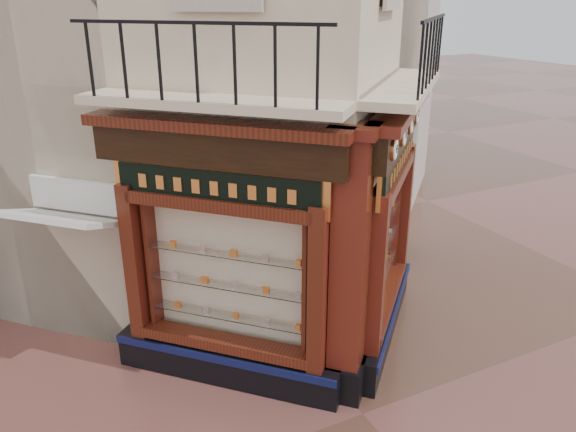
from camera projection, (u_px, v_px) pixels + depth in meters
ground at (363, 414)px, 7.81m from camera, size 80.00×80.00×0.00m
shopfront_left at (222, 262)px, 7.82m from camera, size 2.86×2.86×3.98m
shopfront_right at (388, 227)px, 8.98m from camera, size 2.86×2.86×3.98m
corner_pilaster at (349, 274)px, 7.52m from camera, size 0.85×0.85×3.98m
balcony at (316, 93)px, 7.52m from camera, size 5.94×2.97×1.03m
clock_a at (394, 149)px, 7.13m from camera, size 0.26×0.26×0.32m
clock_b at (403, 134)px, 7.91m from camera, size 0.30×0.30×0.38m
clock_c at (411, 122)px, 8.65m from camera, size 0.31×0.31×0.39m
clock_d at (417, 113)px, 9.34m from camera, size 0.31×0.31×0.39m
awning at (82, 358)px, 9.03m from camera, size 1.89×1.89×0.39m
signboard_left at (216, 187)px, 7.34m from camera, size 2.23×2.23×0.60m
signboard_right at (398, 160)px, 8.55m from camera, size 2.25×2.25×0.60m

